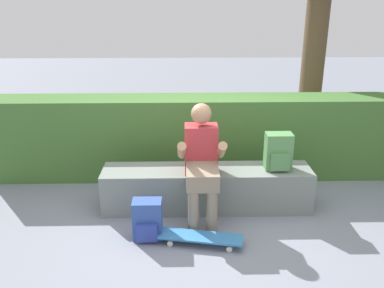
{
  "coord_description": "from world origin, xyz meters",
  "views": [
    {
      "loc": [
        -0.26,
        -3.65,
        2.24
      ],
      "look_at": [
        -0.16,
        0.35,
        0.78
      ],
      "focal_mm": 38.25,
      "sensor_mm": 36.0,
      "label": 1
    }
  ],
  "objects_px": {
    "bench_main": "(207,188)",
    "backpack_on_bench": "(278,152)",
    "skateboard_near_person": "(201,237)",
    "backpack_on_ground": "(148,220)",
    "person_skater": "(202,160)"
  },
  "relations": [
    {
      "from": "backpack_on_ground",
      "to": "bench_main",
      "type": "bearing_deg",
      "value": 44.99
    },
    {
      "from": "backpack_on_bench",
      "to": "backpack_on_ground",
      "type": "distance_m",
      "value": 1.56
    },
    {
      "from": "bench_main",
      "to": "skateboard_near_person",
      "type": "distance_m",
      "value": 0.75
    },
    {
      "from": "bench_main",
      "to": "backpack_on_bench",
      "type": "bearing_deg",
      "value": -0.71
    },
    {
      "from": "bench_main",
      "to": "backpack_on_bench",
      "type": "distance_m",
      "value": 0.87
    },
    {
      "from": "backpack_on_bench",
      "to": "skateboard_near_person",
      "type": "bearing_deg",
      "value": -140.17
    },
    {
      "from": "bench_main",
      "to": "backpack_on_ground",
      "type": "bearing_deg",
      "value": -135.01
    },
    {
      "from": "skateboard_near_person",
      "to": "backpack_on_bench",
      "type": "distance_m",
      "value": 1.26
    },
    {
      "from": "bench_main",
      "to": "backpack_on_bench",
      "type": "relative_size",
      "value": 5.68
    },
    {
      "from": "bench_main",
      "to": "person_skater",
      "type": "height_order",
      "value": "person_skater"
    },
    {
      "from": "bench_main",
      "to": "backpack_on_bench",
      "type": "xyz_separation_m",
      "value": [
        0.76,
        -0.01,
        0.42
      ]
    },
    {
      "from": "bench_main",
      "to": "backpack_on_bench",
      "type": "height_order",
      "value": "backpack_on_bench"
    },
    {
      "from": "backpack_on_ground",
      "to": "skateboard_near_person",
      "type": "bearing_deg",
      "value": -13.23
    },
    {
      "from": "bench_main",
      "to": "skateboard_near_person",
      "type": "xyz_separation_m",
      "value": [
        -0.1,
        -0.73,
        -0.16
      ]
    },
    {
      "from": "person_skater",
      "to": "backpack_on_ground",
      "type": "distance_m",
      "value": 0.81
    }
  ]
}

